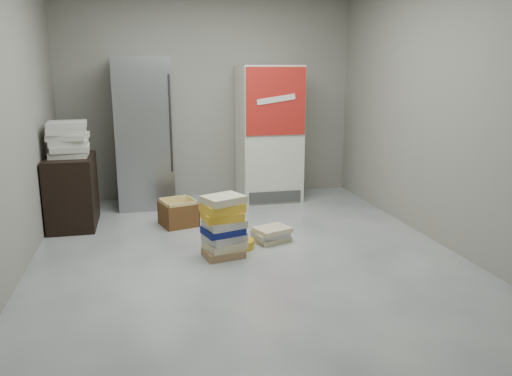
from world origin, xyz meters
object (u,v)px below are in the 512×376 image
object	(u,v)px
phonebook_stack_main	(223,226)
coke_cooler	(269,133)
steel_fridge	(144,133)
wood_shelf	(72,191)
cardboard_box	(178,215)

from	to	relation	value
phonebook_stack_main	coke_cooler	bearing A→B (deg)	49.01
steel_fridge	phonebook_stack_main	bearing A→B (deg)	-71.82
wood_shelf	cardboard_box	xyz separation A→B (m)	(1.16, -0.26, -0.28)
wood_shelf	cardboard_box	size ratio (longest dim) A/B	1.73
wood_shelf	cardboard_box	world-z (taller)	wood_shelf
coke_cooler	cardboard_box	world-z (taller)	coke_cooler
steel_fridge	coke_cooler	bearing A→B (deg)	-0.18
steel_fridge	phonebook_stack_main	xyz separation A→B (m)	(0.68, -2.07, -0.65)
coke_cooler	cardboard_box	bearing A→B (deg)	-143.26
steel_fridge	coke_cooler	xyz separation A→B (m)	(1.65, -0.01, -0.05)
steel_fridge	cardboard_box	size ratio (longest dim) A/B	4.10
steel_fridge	wood_shelf	world-z (taller)	steel_fridge
coke_cooler	wood_shelf	bearing A→B (deg)	-163.72
coke_cooler	cardboard_box	distance (m)	1.82
cardboard_box	steel_fridge	bearing A→B (deg)	92.44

